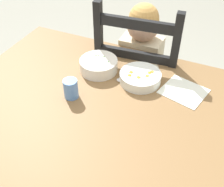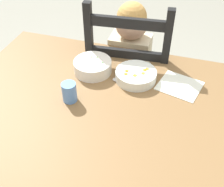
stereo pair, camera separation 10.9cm
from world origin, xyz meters
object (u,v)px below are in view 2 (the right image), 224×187
(dining_table, at_px, (117,134))
(spoon, at_px, (122,80))
(child_figure, at_px, (129,61))
(dining_chair, at_px, (129,83))
(bowl_of_peas, at_px, (93,66))
(drinking_cup, at_px, (69,92))
(bowl_of_carrots, at_px, (136,75))

(dining_table, bearing_deg, spoon, 101.25)
(child_figure, bearing_deg, dining_chair, 38.49)
(bowl_of_peas, xyz_separation_m, drinking_cup, (-0.02, -0.21, 0.01))
(bowl_of_peas, relative_size, bowl_of_carrots, 0.95)
(dining_table, relative_size, bowl_of_peas, 8.04)
(dining_chair, relative_size, drinking_cup, 12.06)
(child_figure, bearing_deg, drinking_cup, -104.05)
(bowl_of_peas, relative_size, spoon, 1.28)
(child_figure, bearing_deg, bowl_of_carrots, -70.52)
(bowl_of_peas, height_order, bowl_of_carrots, bowl_of_peas)
(child_figure, relative_size, drinking_cup, 11.44)
(bowl_of_carrots, bearing_deg, spoon, -152.36)
(bowl_of_peas, relative_size, drinking_cup, 2.07)
(dining_chair, distance_m, bowl_of_carrots, 0.43)
(drinking_cup, bearing_deg, dining_chair, 75.53)
(bowl_of_carrots, xyz_separation_m, drinking_cup, (-0.23, -0.21, 0.02))
(bowl_of_peas, distance_m, bowl_of_carrots, 0.21)
(dining_table, xyz_separation_m, bowl_of_peas, (-0.19, 0.26, 0.12))
(bowl_of_carrots, bearing_deg, child_figure, 109.48)
(dining_chair, bearing_deg, bowl_of_peas, -110.10)
(dining_table, height_order, bowl_of_peas, bowl_of_peas)
(dining_chair, relative_size, bowl_of_carrots, 5.54)
(dining_chair, bearing_deg, dining_table, -81.18)
(dining_table, distance_m, bowl_of_carrots, 0.28)
(spoon, distance_m, drinking_cup, 0.26)
(bowl_of_carrots, distance_m, drinking_cup, 0.32)
(spoon, bearing_deg, drinking_cup, -133.03)
(bowl_of_carrots, distance_m, spoon, 0.07)
(bowl_of_carrots, height_order, drinking_cup, drinking_cup)
(dining_chair, xyz_separation_m, bowl_of_peas, (-0.11, -0.30, 0.30))
(dining_table, distance_m, spoon, 0.25)
(child_figure, distance_m, spoon, 0.34)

